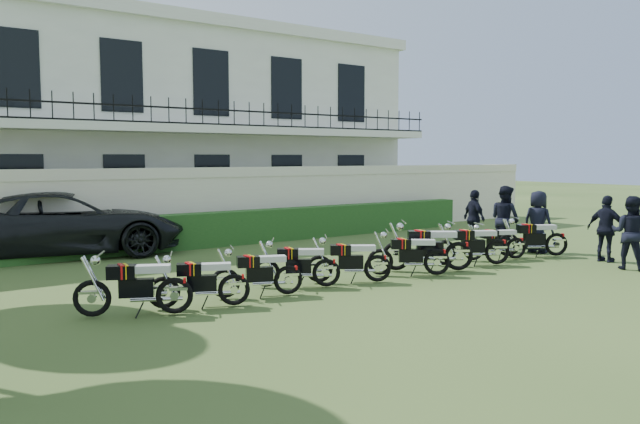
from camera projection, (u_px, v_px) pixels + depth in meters
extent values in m
plane|color=#304A1D|center=(367.00, 289.00, 12.37)|extent=(100.00, 100.00, 0.00)
cube|color=#EBE2C5|center=(197.00, 211.00, 18.77)|extent=(30.00, 0.30, 2.00)
cube|color=#EBE2C5|center=(196.00, 173.00, 18.67)|extent=(30.00, 0.35, 0.30)
cube|color=#19461A|center=(239.00, 228.00, 18.74)|extent=(18.00, 0.60, 1.00)
cube|color=white|center=(128.00, 133.00, 23.41)|extent=(20.00, 8.00, 7.00)
cube|color=white|center=(126.00, 33.00, 23.09)|extent=(20.40, 8.40, 0.40)
cube|color=white|center=(178.00, 129.00, 19.60)|extent=(20.00, 1.40, 0.25)
cube|color=black|center=(186.00, 108.00, 19.02)|extent=(20.00, 0.05, 0.05)
cube|color=black|center=(186.00, 123.00, 19.06)|extent=(20.00, 0.05, 0.05)
cube|color=black|center=(20.00, 193.00, 17.75)|extent=(1.30, 0.12, 2.20)
cube|color=black|center=(15.00, 68.00, 17.44)|extent=(1.30, 0.12, 2.20)
cube|color=black|center=(125.00, 190.00, 19.49)|extent=(1.30, 0.12, 2.20)
cube|color=black|center=(122.00, 76.00, 19.18)|extent=(1.30, 0.12, 2.20)
cube|color=black|center=(212.00, 187.00, 21.22)|extent=(1.30, 0.12, 2.20)
cube|color=black|center=(211.00, 83.00, 20.92)|extent=(1.30, 0.12, 2.20)
cube|color=black|center=(287.00, 185.00, 22.96)|extent=(1.30, 0.12, 2.20)
cube|color=black|center=(286.00, 89.00, 22.65)|extent=(1.30, 0.12, 2.20)
cube|color=black|center=(350.00, 183.00, 24.70)|extent=(1.30, 0.12, 2.20)
cube|color=black|center=(351.00, 93.00, 24.39)|extent=(1.30, 0.12, 2.20)
torus|color=black|center=(214.00, 296.00, 10.39)|extent=(0.59, 0.36, 0.61)
torus|color=black|center=(134.00, 299.00, 10.19)|extent=(0.59, 0.36, 0.61)
cube|color=black|center=(177.00, 288.00, 10.29)|extent=(0.57, 0.41, 0.30)
cube|color=black|center=(163.00, 272.00, 10.23)|extent=(0.52, 0.44, 0.22)
cube|color=red|center=(163.00, 272.00, 10.23)|extent=(0.11, 0.28, 0.23)
cube|color=yellow|center=(166.00, 272.00, 10.24)|extent=(0.08, 0.27, 0.23)
cube|color=silver|center=(194.00, 269.00, 10.30)|extent=(0.60, 0.46, 0.12)
cylinder|color=silver|center=(142.00, 255.00, 10.15)|extent=(0.30, 0.55, 0.03)
torus|color=black|center=(268.00, 290.00, 11.00)|extent=(0.54, 0.31, 0.56)
torus|color=black|center=(199.00, 293.00, 10.77)|extent=(0.54, 0.31, 0.56)
cube|color=black|center=(237.00, 283.00, 10.88)|extent=(0.53, 0.36, 0.28)
cube|color=black|center=(224.00, 270.00, 10.82)|extent=(0.48, 0.39, 0.20)
cube|color=red|center=(224.00, 269.00, 10.82)|extent=(0.09, 0.25, 0.21)
cube|color=yellow|center=(227.00, 269.00, 10.83)|extent=(0.07, 0.25, 0.21)
cube|color=silver|center=(251.00, 267.00, 10.91)|extent=(0.55, 0.41, 0.11)
cylinder|color=silver|center=(207.00, 254.00, 10.74)|extent=(0.26, 0.51, 0.03)
torus|color=black|center=(318.00, 280.00, 11.91)|extent=(0.55, 0.28, 0.56)
torus|color=black|center=(257.00, 283.00, 11.61)|extent=(0.55, 0.28, 0.56)
cube|color=black|center=(290.00, 274.00, 11.76)|extent=(0.53, 0.33, 0.27)
cube|color=black|center=(279.00, 262.00, 11.69)|extent=(0.47, 0.37, 0.20)
cube|color=red|center=(279.00, 261.00, 11.69)|extent=(0.08, 0.25, 0.21)
cube|color=yellow|center=(282.00, 261.00, 11.70)|extent=(0.05, 0.25, 0.21)
cube|color=silver|center=(303.00, 259.00, 11.80)|extent=(0.55, 0.38, 0.11)
cylinder|color=silver|center=(264.00, 248.00, 11.59)|extent=(0.22, 0.52, 0.03)
torus|color=black|center=(356.00, 274.00, 12.49)|extent=(0.51, 0.39, 0.57)
torus|color=black|center=(296.00, 274.00, 12.46)|extent=(0.51, 0.39, 0.57)
cube|color=black|center=(329.00, 267.00, 12.46)|extent=(0.52, 0.43, 0.28)
cube|color=black|center=(318.00, 255.00, 12.44)|extent=(0.48, 0.43, 0.20)
cube|color=red|center=(318.00, 254.00, 12.44)|extent=(0.13, 0.26, 0.21)
cube|color=yellow|center=(321.00, 254.00, 12.44)|extent=(0.11, 0.25, 0.21)
cube|color=silver|center=(341.00, 253.00, 12.44)|extent=(0.55, 0.47, 0.11)
cylinder|color=silver|center=(303.00, 241.00, 12.41)|extent=(0.34, 0.48, 0.03)
torus|color=black|center=(406.00, 269.00, 12.98)|extent=(0.53, 0.38, 0.57)
torus|color=black|center=(348.00, 270.00, 12.92)|extent=(0.53, 0.38, 0.57)
cube|color=black|center=(380.00, 263.00, 12.94)|extent=(0.52, 0.42, 0.28)
cube|color=black|center=(370.00, 251.00, 12.91)|extent=(0.49, 0.43, 0.21)
cube|color=red|center=(370.00, 250.00, 12.91)|extent=(0.13, 0.26, 0.22)
cube|color=yellow|center=(372.00, 250.00, 12.91)|extent=(0.10, 0.26, 0.22)
cube|color=silver|center=(392.00, 249.00, 12.93)|extent=(0.55, 0.47, 0.11)
cylinder|color=silver|center=(355.00, 238.00, 12.87)|extent=(0.33, 0.49, 0.03)
torus|color=black|center=(465.00, 263.00, 13.68)|extent=(0.52, 0.42, 0.58)
torus|color=black|center=(408.00, 263.00, 13.70)|extent=(0.52, 0.42, 0.58)
cube|color=black|center=(439.00, 257.00, 13.67)|extent=(0.52, 0.45, 0.29)
cube|color=black|center=(429.00, 245.00, 13.65)|extent=(0.49, 0.46, 0.21)
cube|color=red|center=(429.00, 245.00, 13.65)|extent=(0.15, 0.27, 0.22)
cube|color=yellow|center=(432.00, 245.00, 13.65)|extent=(0.12, 0.26, 0.22)
cube|color=silver|center=(451.00, 243.00, 13.64)|extent=(0.56, 0.50, 0.11)
cylinder|color=silver|center=(415.00, 232.00, 13.63)|extent=(0.36, 0.48, 0.03)
torus|color=black|center=(489.00, 257.00, 14.22)|extent=(0.60, 0.47, 0.67)
torus|color=black|center=(427.00, 257.00, 14.24)|extent=(0.60, 0.47, 0.67)
cube|color=black|center=(461.00, 250.00, 14.22)|extent=(0.60, 0.51, 0.33)
cube|color=black|center=(450.00, 237.00, 14.19)|extent=(0.56, 0.52, 0.24)
cube|color=red|center=(450.00, 237.00, 14.19)|extent=(0.17, 0.31, 0.25)
cube|color=yellow|center=(453.00, 237.00, 14.19)|extent=(0.13, 0.30, 0.25)
cube|color=silver|center=(474.00, 236.00, 14.18)|extent=(0.64, 0.57, 0.13)
cylinder|color=silver|center=(435.00, 223.00, 14.17)|extent=(0.41, 0.55, 0.03)
torus|color=black|center=(523.00, 253.00, 15.10)|extent=(0.57, 0.39, 0.61)
torus|color=black|center=(471.00, 253.00, 14.99)|extent=(0.57, 0.39, 0.61)
cube|color=black|center=(499.00, 247.00, 15.04)|extent=(0.57, 0.44, 0.30)
cube|color=black|center=(490.00, 236.00, 14.99)|extent=(0.52, 0.45, 0.22)
cube|color=red|center=(490.00, 235.00, 14.99)|extent=(0.13, 0.28, 0.23)
cube|color=yellow|center=(493.00, 235.00, 15.00)|extent=(0.10, 0.28, 0.23)
cube|color=silver|center=(510.00, 234.00, 15.03)|extent=(0.60, 0.49, 0.12)
cylinder|color=silver|center=(478.00, 224.00, 14.94)|extent=(0.33, 0.53, 0.03)
torus|color=black|center=(536.00, 248.00, 16.04)|extent=(0.54, 0.29, 0.55)
torus|color=black|center=(495.00, 250.00, 15.78)|extent=(0.54, 0.29, 0.55)
cube|color=black|center=(518.00, 244.00, 15.91)|extent=(0.52, 0.34, 0.27)
cube|color=black|center=(510.00, 235.00, 15.84)|extent=(0.47, 0.37, 0.20)
cube|color=red|center=(511.00, 234.00, 15.84)|extent=(0.08, 0.25, 0.21)
cube|color=yellow|center=(512.00, 234.00, 15.85)|extent=(0.06, 0.25, 0.21)
cube|color=silver|center=(527.00, 233.00, 15.93)|extent=(0.54, 0.39, 0.11)
cylinder|color=silver|center=(500.00, 224.00, 15.75)|extent=(0.23, 0.51, 0.03)
torus|color=black|center=(580.00, 245.00, 16.41)|extent=(0.57, 0.39, 0.61)
torus|color=black|center=(532.00, 246.00, 16.31)|extent=(0.57, 0.39, 0.61)
cube|color=black|center=(558.00, 240.00, 16.35)|extent=(0.56, 0.44, 0.30)
cube|color=black|center=(550.00, 230.00, 16.31)|extent=(0.52, 0.45, 0.22)
cube|color=red|center=(550.00, 229.00, 16.31)|extent=(0.13, 0.28, 0.23)
cube|color=yellow|center=(552.00, 229.00, 16.31)|extent=(0.10, 0.27, 0.23)
cube|color=silver|center=(569.00, 228.00, 16.35)|extent=(0.59, 0.49, 0.12)
cylinder|color=silver|center=(539.00, 218.00, 16.26)|extent=(0.33, 0.53, 0.03)
imported|color=black|center=(64.00, 224.00, 16.49)|extent=(6.61, 3.99, 1.72)
imported|color=black|center=(630.00, 233.00, 14.47)|extent=(0.83, 0.97, 1.72)
imported|color=black|center=(607.00, 229.00, 15.51)|extent=(0.48, 1.00, 1.67)
imported|color=black|center=(538.00, 222.00, 17.02)|extent=(0.64, 0.89, 1.70)
imported|color=black|center=(505.00, 219.00, 17.21)|extent=(0.81, 0.98, 1.83)
imported|color=black|center=(474.00, 218.00, 18.10)|extent=(0.67, 1.06, 1.67)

